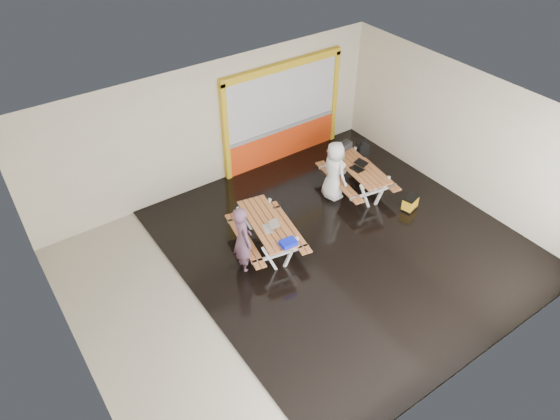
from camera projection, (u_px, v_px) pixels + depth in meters
room at (304, 204)px, 10.70m from camera, size 10.02×8.02×3.52m
deck at (343, 242)px, 12.34m from camera, size 7.50×7.98×0.05m
kiosk at (282, 115)px, 14.38m from camera, size 3.88×0.16×3.00m
picnic_table_left at (267, 229)px, 11.81m from camera, size 1.72×2.24×0.81m
picnic_table_right at (357, 172)px, 13.60m from camera, size 1.70×2.27×0.83m
person_left at (243, 239)px, 11.18m from camera, size 0.48×0.68×1.75m
person_right at (334, 171)px, 13.21m from camera, size 0.54×0.82×1.68m
laptop_left at (270, 227)px, 11.50m from camera, size 0.44×0.41×0.15m
laptop_right at (358, 167)px, 13.34m from camera, size 0.43×0.39×0.17m
blue_pouch at (288, 243)px, 11.07m from camera, size 0.37×0.27×0.10m
toolbox at (345, 146)px, 14.07m from camera, size 0.45×0.28×0.24m
backpack at (362, 149)px, 14.28m from camera, size 0.34×0.24×0.54m
dark_case at (342, 188)px, 13.88m from camera, size 0.51×0.44×0.16m
fluke_bag at (410, 203)px, 13.19m from camera, size 0.50×0.39×0.38m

